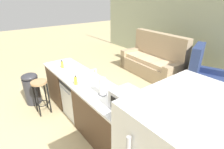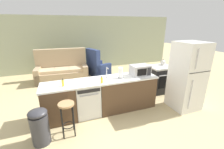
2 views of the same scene
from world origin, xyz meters
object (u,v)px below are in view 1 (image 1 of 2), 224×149
microwave (130,103)px  soap_bottle (76,81)px  dishwasher (80,96)px  armchair (201,78)px  bar_stool (40,90)px  paper_towel_roll (103,87)px  couch (153,62)px  trash_bin (32,88)px  dish_soap_bottle (62,65)px

microwave → soap_bottle: microwave is taller
dishwasher → soap_bottle: bearing=-32.6°
armchair → bar_stool: bearing=-113.5°
dishwasher → bar_stool: size_ratio=1.14×
paper_towel_roll → armchair: size_ratio=0.24×
dishwasher → paper_towel_roll: 1.08m
couch → armchair: 1.51m
microwave → trash_bin: bearing=-165.0°
trash_bin → couch: (0.57, 3.56, 0.02)m
dish_soap_bottle → trash_bin: 0.98m
trash_bin → bar_stool: bearing=6.8°
soap_bottle → dish_soap_bottle: same height
armchair → paper_towel_roll: bearing=-92.7°
bar_stool → couch: 3.50m
dish_soap_bottle → couch: couch is taller
soap_bottle → armchair: (0.70, 3.19, -0.62)m
dish_soap_bottle → bar_stool: (0.01, -0.53, -0.44)m
microwave → bar_stool: (-2.01, -0.61, -0.50)m
dishwasher → soap_bottle: (0.33, -0.21, 0.55)m
paper_towel_roll → dish_soap_bottle: bearing=-178.0°
microwave → dish_soap_bottle: 2.02m
paper_towel_roll → couch: couch is taller
bar_stool → armchair: 3.93m
microwave → armchair: size_ratio=0.42×
soap_bottle → couch: size_ratio=0.09×
paper_towel_roll → bar_stool: size_ratio=0.38×
dishwasher → armchair: 3.15m
microwave → soap_bottle: size_ratio=2.84×
microwave → trash_bin: microwave is taller
paper_towel_roll → microwave: bearing=3.2°
armchair → couch: bearing=-176.1°
paper_towel_roll → bar_stool: paper_towel_roll is taller
paper_towel_roll → couch: (-1.37, 2.91, -0.64)m
paper_towel_roll → dish_soap_bottle: 1.43m
soap_bottle → couch: bearing=104.7°
dish_soap_bottle → couch: bearing=88.9°
soap_bottle → bar_stool: soap_bottle is taller
couch → bar_stool: bearing=-90.8°
bar_stool → trash_bin: bearing=-173.2°
couch → dish_soap_bottle: bearing=-91.1°
dishwasher → microwave: bearing=-0.1°
microwave → armchair: 3.09m
paper_towel_roll → trash_bin: paper_towel_roll is taller
dishwasher → soap_bottle: 0.68m
dish_soap_bottle → armchair: size_ratio=0.15×
trash_bin → dishwasher: bearing=32.8°
dishwasher → couch: size_ratio=0.41×
microwave → soap_bottle: 1.17m
microwave → couch: couch is taller
dishwasher → trash_bin: (-1.05, -0.68, -0.04)m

